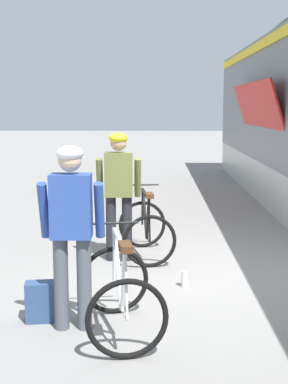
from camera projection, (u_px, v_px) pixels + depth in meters
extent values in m
plane|color=gray|center=(203.00, 276.00, 6.68)|extent=(80.00, 80.00, 0.00)
cube|color=red|center=(260.00, 121.00, 11.50)|extent=(0.56, 4.28, 1.63)
cylinder|color=#4C515B|center=(61.00, 284.00, 5.05)|extent=(0.14, 0.14, 0.90)
cylinder|color=#4C515B|center=(84.00, 283.00, 5.05)|extent=(0.14, 0.14, 0.90)
cube|color=#2D4C9E|center=(71.00, 206.00, 4.93)|extent=(0.39, 0.25, 0.60)
cylinder|color=#2D4C9E|center=(44.00, 210.00, 4.98)|extent=(0.10, 0.26, 0.56)
cylinder|color=#2D4C9E|center=(99.00, 210.00, 4.98)|extent=(0.10, 0.26, 0.56)
sphere|color=beige|center=(70.00, 160.00, 4.86)|extent=(0.22, 0.22, 0.22)
ellipsoid|color=white|center=(70.00, 153.00, 4.85)|extent=(0.26, 0.28, 0.14)
cylinder|color=#232328|center=(111.00, 228.00, 7.32)|extent=(0.14, 0.14, 0.90)
cylinder|color=#232328|center=(127.00, 228.00, 7.33)|extent=(0.14, 0.14, 0.90)
cube|color=olive|center=(119.00, 174.00, 7.21)|extent=(0.39, 0.26, 0.60)
cylinder|color=olive|center=(100.00, 178.00, 7.25)|extent=(0.10, 0.26, 0.56)
cylinder|color=olive|center=(138.00, 178.00, 7.26)|extent=(0.10, 0.26, 0.56)
sphere|color=tan|center=(118.00, 143.00, 7.14)|extent=(0.22, 0.22, 0.22)
ellipsoid|color=yellow|center=(118.00, 138.00, 7.13)|extent=(0.27, 0.29, 0.14)
torus|color=black|center=(114.00, 280.00, 5.44)|extent=(0.71, 0.18, 0.71)
torus|color=black|center=(127.00, 319.00, 4.44)|extent=(0.71, 0.18, 0.71)
cylinder|color=white|center=(118.00, 267.00, 5.05)|extent=(0.16, 0.64, 0.63)
cylinder|color=white|center=(119.00, 239.00, 4.89)|extent=(0.19, 0.84, 0.04)
cylinder|color=white|center=(124.00, 282.00, 4.64)|extent=(0.09, 0.28, 0.62)
cylinder|color=white|center=(125.00, 314.00, 4.62)|extent=(0.09, 0.36, 0.08)
cylinder|color=white|center=(126.00, 285.00, 4.46)|extent=(0.05, 0.15, 0.56)
cylinder|color=white|center=(114.00, 255.00, 5.37)|extent=(0.05, 0.09, 0.55)
cylinder|color=black|center=(114.00, 223.00, 5.29)|extent=(0.48, 0.11, 0.02)
cube|color=#4C2D19|center=(125.00, 247.00, 4.43)|extent=(0.14, 0.25, 0.06)
torus|color=black|center=(142.00, 224.00, 8.01)|extent=(0.71, 0.14, 0.71)
torus|color=black|center=(150.00, 241.00, 7.01)|extent=(0.71, 0.14, 0.71)
cylinder|color=black|center=(145.00, 213.00, 7.62)|extent=(0.12, 0.64, 0.63)
cylinder|color=black|center=(146.00, 193.00, 7.45)|extent=(0.14, 0.85, 0.04)
cylinder|color=black|center=(148.00, 219.00, 7.20)|extent=(0.07, 0.28, 0.62)
cylinder|color=black|center=(148.00, 240.00, 7.19)|extent=(0.07, 0.36, 0.08)
cylinder|color=black|center=(149.00, 220.00, 7.02)|extent=(0.04, 0.15, 0.56)
cylinder|color=black|center=(142.00, 207.00, 7.94)|extent=(0.04, 0.09, 0.55)
cylinder|color=black|center=(143.00, 185.00, 7.86)|extent=(0.48, 0.08, 0.02)
cube|color=#4C2D19|center=(149.00, 195.00, 7.00)|extent=(0.13, 0.25, 0.06)
cube|color=navy|center=(40.00, 302.00, 5.27)|extent=(0.30, 0.22, 0.40)
cylinder|color=silver|center=(185.00, 279.00, 6.28)|extent=(0.08, 0.08, 0.19)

